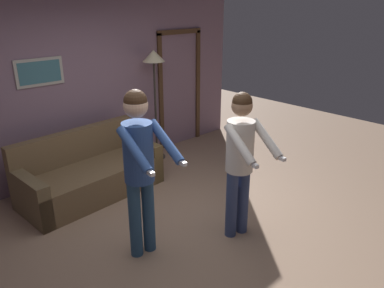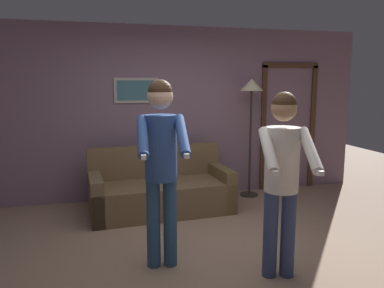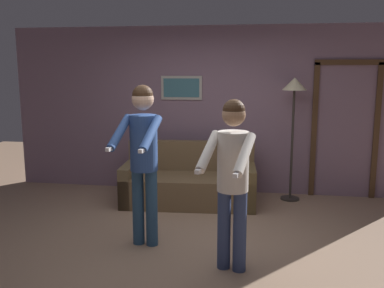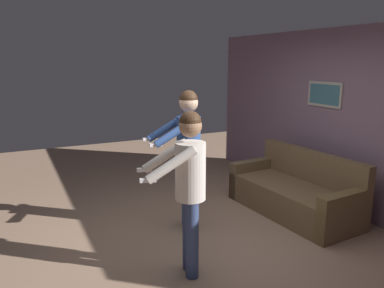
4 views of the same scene
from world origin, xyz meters
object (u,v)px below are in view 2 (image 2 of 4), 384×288
Objects in this scene: couch at (161,192)px; person_standing_right at (282,169)px; person_standing_left at (161,155)px; torchiere_lamp at (251,97)px.

person_standing_right is at bearing -69.92° from couch.
torchiere_lamp is at bearing 48.74° from person_standing_left.
torchiere_lamp is 2.59m from person_standing_right.
torchiere_lamp is 1.02× the size of person_standing_left.
couch is 2.29m from person_standing_right.
torchiere_lamp is at bearing 14.69° from couch.
person_standing_left is at bearing 155.25° from person_standing_right.
torchiere_lamp is (1.48, 0.39, 1.26)m from couch.
torchiere_lamp reaches higher than couch.
person_standing_left is (-0.25, -1.58, 0.81)m from couch.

